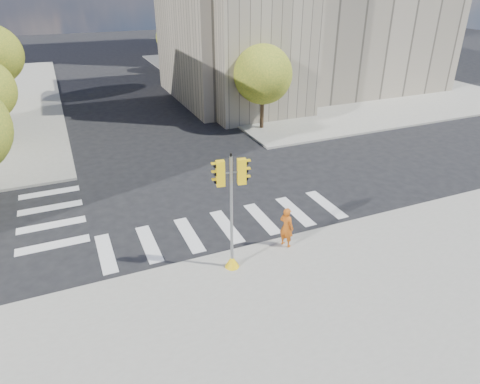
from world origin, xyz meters
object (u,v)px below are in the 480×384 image
lamp_near (246,58)px  photographer (286,227)px  lamp_far (192,37)px  traffic_signal (232,222)px

lamp_near → photographer: size_ratio=4.58×
lamp_near → photographer: bearing=-109.1°
lamp_far → traffic_signal: lamp_far is taller
traffic_signal → photographer: (2.64, 0.50, -1.13)m
lamp_near → photographer: (-6.46, -18.60, -3.54)m
traffic_signal → photographer: size_ratio=2.68×
lamp_near → traffic_signal: lamp_near is taller
lamp_far → photographer: lamp_far is taller
lamp_near → traffic_signal: size_ratio=1.71×
lamp_far → photographer: (-6.46, -32.60, -3.54)m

